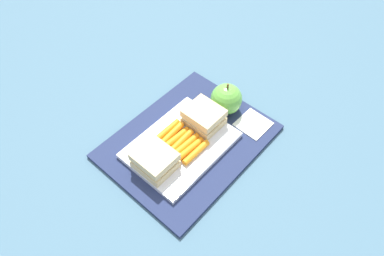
{
  "coord_description": "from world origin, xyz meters",
  "views": [
    {
      "loc": [
        -0.36,
        -0.33,
        0.67
      ],
      "look_at": [
        0.01,
        0.0,
        0.04
      ],
      "focal_mm": 33.82,
      "sensor_mm": 36.0,
      "label": 1
    }
  ],
  "objects_px": {
    "sandwich_half_right": "(204,117)",
    "apple": "(226,99)",
    "paper_napkin": "(253,124)",
    "sandwich_half_left": "(155,160)",
    "food_tray": "(181,145)",
    "carrot_sticks_bundle": "(181,142)"
  },
  "relations": [
    {
      "from": "sandwich_half_left",
      "to": "apple",
      "type": "height_order",
      "value": "apple"
    },
    {
      "from": "food_tray",
      "to": "paper_napkin",
      "type": "xyz_separation_m",
      "value": [
        0.16,
        -0.08,
        -0.0
      ]
    },
    {
      "from": "apple",
      "to": "food_tray",
      "type": "bearing_deg",
      "value": 177.97
    },
    {
      "from": "sandwich_half_left",
      "to": "carrot_sticks_bundle",
      "type": "distance_m",
      "value": 0.08
    },
    {
      "from": "sandwich_half_right",
      "to": "carrot_sticks_bundle",
      "type": "xyz_separation_m",
      "value": [
        -0.08,
        0.0,
        -0.02
      ]
    },
    {
      "from": "food_tray",
      "to": "sandwich_half_left",
      "type": "distance_m",
      "value": 0.08
    },
    {
      "from": "sandwich_half_left",
      "to": "paper_napkin",
      "type": "xyz_separation_m",
      "value": [
        0.24,
        -0.08,
        -0.03
      ]
    },
    {
      "from": "carrot_sticks_bundle",
      "to": "apple",
      "type": "distance_m",
      "value": 0.15
    },
    {
      "from": "sandwich_half_right",
      "to": "apple",
      "type": "relative_size",
      "value": 0.93
    },
    {
      "from": "apple",
      "to": "paper_napkin",
      "type": "bearing_deg",
      "value": -84.83
    },
    {
      "from": "food_tray",
      "to": "sandwich_half_left",
      "type": "relative_size",
      "value": 2.88
    },
    {
      "from": "sandwich_half_left",
      "to": "sandwich_half_right",
      "type": "xyz_separation_m",
      "value": [
        0.16,
        0.0,
        0.0
      ]
    },
    {
      "from": "sandwich_half_left",
      "to": "carrot_sticks_bundle",
      "type": "bearing_deg",
      "value": 0.01
    },
    {
      "from": "paper_napkin",
      "to": "carrot_sticks_bundle",
      "type": "bearing_deg",
      "value": 152.4
    },
    {
      "from": "carrot_sticks_bundle",
      "to": "sandwich_half_left",
      "type": "bearing_deg",
      "value": -179.99
    },
    {
      "from": "food_tray",
      "to": "paper_napkin",
      "type": "bearing_deg",
      "value": -27.53
    },
    {
      "from": "carrot_sticks_bundle",
      "to": "paper_napkin",
      "type": "xyz_separation_m",
      "value": [
        0.16,
        -0.08,
        -0.02
      ]
    },
    {
      "from": "paper_napkin",
      "to": "apple",
      "type": "bearing_deg",
      "value": 95.17
    },
    {
      "from": "sandwich_half_right",
      "to": "paper_napkin",
      "type": "xyz_separation_m",
      "value": [
        0.08,
        -0.08,
        -0.03
      ]
    },
    {
      "from": "sandwich_half_left",
      "to": "sandwich_half_right",
      "type": "height_order",
      "value": "same"
    },
    {
      "from": "food_tray",
      "to": "sandwich_half_right",
      "type": "height_order",
      "value": "sandwich_half_right"
    },
    {
      "from": "sandwich_half_left",
      "to": "sandwich_half_right",
      "type": "bearing_deg",
      "value": 0.0
    }
  ]
}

